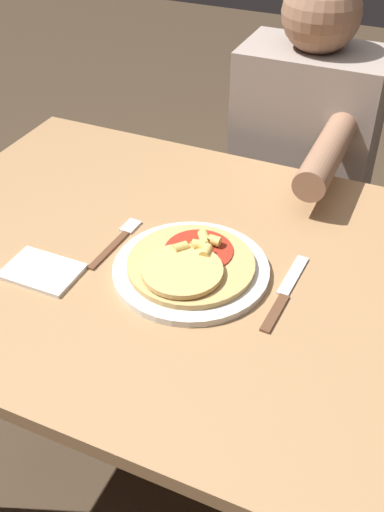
{
  "coord_description": "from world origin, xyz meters",
  "views": [
    {
      "loc": [
        0.35,
        -0.81,
        1.45
      ],
      "look_at": [
        0.0,
        -0.03,
        0.77
      ],
      "focal_mm": 42.0,
      "sensor_mm": 36.0,
      "label": 1
    }
  ],
  "objects_px": {
    "pizza": "(191,264)",
    "person_diner": "(303,158)",
    "fork": "(118,240)",
    "knife": "(284,293)",
    "dining_table": "(197,304)",
    "plate": "(192,270)"
  },
  "relations": [
    {
      "from": "dining_table",
      "to": "fork",
      "type": "height_order",
      "value": "fork"
    },
    {
      "from": "dining_table",
      "to": "fork",
      "type": "distance_m",
      "value": 0.2
    },
    {
      "from": "knife",
      "to": "person_diner",
      "type": "xyz_separation_m",
      "value": [
        -0.14,
        0.64,
        -0.08
      ]
    },
    {
      "from": "dining_table",
      "to": "fork",
      "type": "xyz_separation_m",
      "value": [
        -0.17,
        0.0,
        0.11
      ]
    },
    {
      "from": "pizza",
      "to": "knife",
      "type": "bearing_deg",
      "value": 5.43
    },
    {
      "from": "fork",
      "to": "knife",
      "type": "xyz_separation_m",
      "value": [
        0.35,
        -0.02,
        0.0
      ]
    },
    {
      "from": "pizza",
      "to": "fork",
      "type": "bearing_deg",
      "value": 168.94
    },
    {
      "from": "pizza",
      "to": "person_diner",
      "type": "xyz_separation_m",
      "value": [
        0.04,
        0.66,
        -0.11
      ]
    },
    {
      "from": "person_diner",
      "to": "knife",
      "type": "bearing_deg",
      "value": -78.0
    },
    {
      "from": "knife",
      "to": "person_diner",
      "type": "distance_m",
      "value": 0.66
    },
    {
      "from": "fork",
      "to": "knife",
      "type": "distance_m",
      "value": 0.35
    },
    {
      "from": "dining_table",
      "to": "pizza",
      "type": "relative_size",
      "value": 5.23
    },
    {
      "from": "person_diner",
      "to": "dining_table",
      "type": "bearing_deg",
      "value": -93.75
    },
    {
      "from": "plate",
      "to": "knife",
      "type": "height_order",
      "value": "plate"
    },
    {
      "from": "fork",
      "to": "knife",
      "type": "bearing_deg",
      "value": -2.87
    },
    {
      "from": "plate",
      "to": "pizza",
      "type": "height_order",
      "value": "pizza"
    },
    {
      "from": "plate",
      "to": "person_diner",
      "type": "xyz_separation_m",
      "value": [
        0.04,
        0.65,
        -0.09
      ]
    },
    {
      "from": "person_diner",
      "to": "fork",
      "type": "bearing_deg",
      "value": -108.96
    },
    {
      "from": "dining_table",
      "to": "pizza",
      "type": "bearing_deg",
      "value": -86.51
    },
    {
      "from": "dining_table",
      "to": "plate",
      "type": "relative_size",
      "value": 4.25
    },
    {
      "from": "plate",
      "to": "dining_table",
      "type": "bearing_deg",
      "value": 93.95
    },
    {
      "from": "plate",
      "to": "person_diner",
      "type": "height_order",
      "value": "person_diner"
    }
  ]
}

